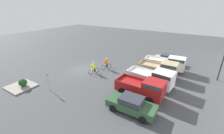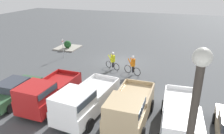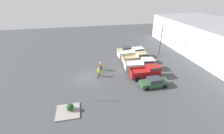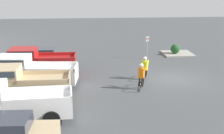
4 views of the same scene
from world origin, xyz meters
The scene contains 11 objects.
ground_plane centered at (0.00, 0.00, 0.00)m, with size 80.00×80.00×0.00m, color #424447.
pickup_truck_0 centered at (-6.49, 10.36, 1.11)m, with size 2.37×5.65×2.12m.
pickup_truck_1 centered at (-3.66, 10.14, 1.13)m, with size 2.25×4.87×2.19m.
pickup_truck_2 centered at (-0.81, 10.16, 1.10)m, with size 2.66×5.58×2.13m.
pickup_truck_3 centered at (1.95, 10.00, 1.09)m, with size 2.34×4.99×2.08m.
sedan_1 centered at (4.74, 9.99, 0.74)m, with size 1.96×4.42×1.48m.
cyclist_0 centered at (0.11, 2.04, 0.89)m, with size 1.60×0.72×1.73m.
cyclist_1 centered at (-2.02, 2.69, 0.91)m, with size 1.68×0.74×1.80m.
fire_lane_sign centered at (6.34, 0.62, 1.33)m, with size 0.07×0.30×2.19m.
curb_island centered at (7.73, -2.74, 0.07)m, with size 2.71×2.84×0.15m, color gray.
shrub centered at (7.57, -2.43, 0.60)m, with size 0.91×0.91×0.91m.
Camera 2 is at (-6.22, 20.64, 7.89)m, focal length 35.00 mm.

